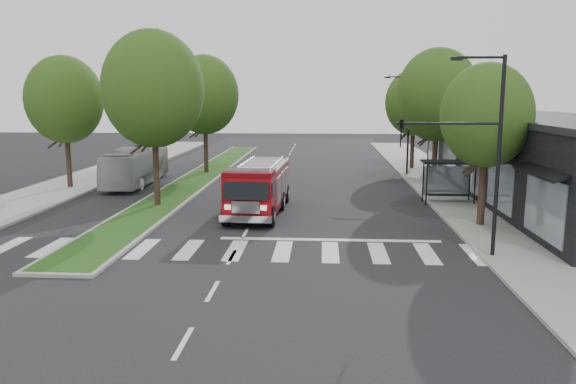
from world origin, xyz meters
TOP-DOWN VIEW (x-y plane):
  - ground at (0.00, 0.00)m, footprint 140.00×140.00m
  - sidewalk_right at (12.50, 10.00)m, footprint 5.00×80.00m
  - sidewalk_left at (-14.50, 10.00)m, footprint 5.00×80.00m
  - median at (-6.00, 18.00)m, footprint 3.00×50.00m
  - storefront_row at (17.00, 10.00)m, footprint 8.00×30.00m
  - bus_shelter at (11.20, 8.15)m, footprint 3.20×1.60m
  - tree_right_near at (11.50, 2.00)m, footprint 4.40×4.40m
  - tree_right_mid at (11.50, 14.00)m, footprint 5.60×5.60m
  - tree_right_far at (11.50, 24.00)m, footprint 5.00×5.00m
  - tree_median_near at (-6.00, 6.00)m, footprint 5.80×5.80m
  - tree_median_far at (-6.00, 20.00)m, footprint 5.60×5.60m
  - tree_left_mid at (-14.00, 12.00)m, footprint 5.20×5.20m
  - streetlight_right_near at (9.61, -3.50)m, footprint 4.08×0.22m
  - streetlight_right_far at (10.35, 20.00)m, footprint 2.11×0.20m
  - fire_engine at (0.14, 4.67)m, footprint 2.96×8.57m
  - city_bus at (-9.97, 14.24)m, footprint 2.61×9.94m

SIDE VIEW (x-z plane):
  - ground at x=0.00m, z-range 0.00..0.00m
  - sidewalk_right at x=12.50m, z-range 0.00..0.15m
  - sidewalk_left at x=-14.50m, z-range 0.00..0.15m
  - median at x=-6.00m, z-range 0.00..0.16m
  - city_bus at x=-9.97m, z-range 0.00..2.75m
  - fire_engine at x=0.14m, z-range -0.06..2.87m
  - bus_shelter at x=11.20m, z-range 0.73..3.34m
  - storefront_row at x=17.00m, z-range 0.00..5.00m
  - streetlight_right_far at x=10.35m, z-range 0.48..8.48m
  - streetlight_right_near at x=9.61m, z-range 0.67..8.67m
  - tree_right_near at x=11.50m, z-range 1.48..9.53m
  - tree_right_far at x=11.50m, z-range 1.47..10.20m
  - tree_left_mid at x=-14.00m, z-range 1.58..10.74m
  - tree_right_mid at x=11.50m, z-range 1.63..11.35m
  - tree_median_far at x=-6.00m, z-range 1.63..11.35m
  - tree_median_near at x=-6.00m, z-range 1.73..11.89m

